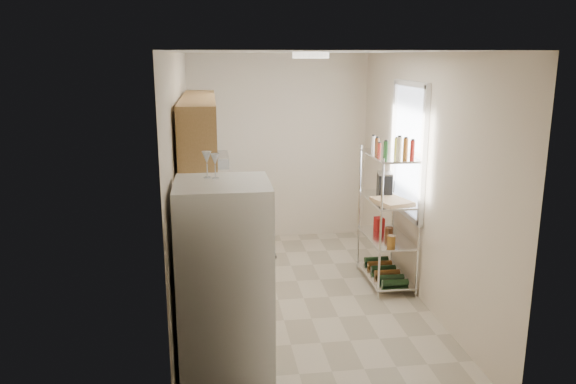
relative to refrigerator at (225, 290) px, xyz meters
name	(u,v)px	position (x,y,z in m)	size (l,w,h in m)	color
room	(304,182)	(0.87, 1.59, 0.46)	(2.52, 4.42, 2.62)	beige
counter_run	(217,249)	(-0.05, 2.03, -0.39)	(0.63, 3.51, 0.90)	tan
upper_cabinets	(199,133)	(-0.19, 1.69, 0.97)	(0.33, 2.20, 0.72)	tan
range_hood	(207,160)	(-0.13, 2.49, 0.55)	(0.50, 0.60, 0.12)	#B7BABC
window	(408,150)	(2.09, 1.94, 0.71)	(0.06, 1.00, 1.46)	white
bakers_rack	(389,190)	(1.87, 1.89, 0.27)	(0.45, 0.90, 1.73)	silver
ceiling_dome	(311,55)	(0.87, 1.29, 1.73)	(0.34, 0.34, 0.06)	white
refrigerator	(225,290)	(0.00, 0.00, 0.00)	(0.69, 0.69, 1.68)	white
wine_glass_a	(207,165)	(-0.10, 0.16, 0.94)	(0.07, 0.07, 0.20)	silver
wine_glass_b	(215,166)	(-0.04, 0.13, 0.93)	(0.07, 0.07, 0.19)	silver
rice_cooker	(214,206)	(-0.06, 1.86, 0.16)	(0.26, 0.26, 0.21)	white
frying_pan_large	(209,200)	(-0.12, 2.46, 0.08)	(0.25, 0.25, 0.04)	black
frying_pan_small	(219,194)	(0.00, 2.72, 0.08)	(0.24, 0.24, 0.05)	black
cutting_board	(392,201)	(1.86, 1.73, 0.19)	(0.32, 0.42, 0.03)	tan
espresso_machine	(385,184)	(1.87, 2.03, 0.30)	(0.15, 0.23, 0.27)	black
storage_bag	(379,224)	(1.87, 2.17, -0.21)	(0.09, 0.13, 0.15)	#A81514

